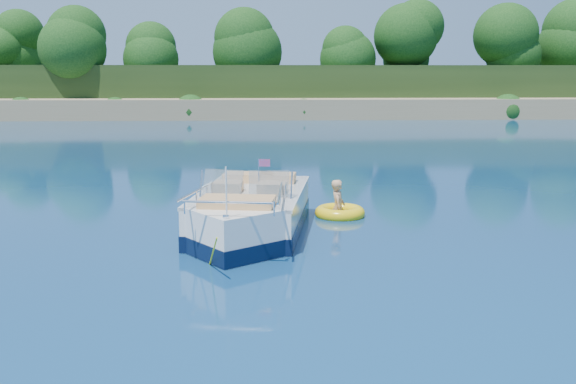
# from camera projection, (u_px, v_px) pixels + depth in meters

# --- Properties ---
(ground) EXTENTS (160.00, 160.00, 0.00)m
(ground) POSITION_uv_depth(u_px,v_px,m) (395.00, 241.00, 13.22)
(ground) COLOR #091F44
(ground) RESTS_ON ground
(shoreline) EXTENTS (170.00, 59.00, 6.00)m
(shoreline) POSITION_uv_depth(u_px,v_px,m) (283.00, 94.00, 75.67)
(shoreline) COLOR #947E56
(shoreline) RESTS_ON ground
(treeline) EXTENTS (150.00, 7.12, 8.19)m
(treeline) POSITION_uv_depth(u_px,v_px,m) (294.00, 46.00, 52.49)
(treeline) COLOR black
(treeline) RESTS_ON ground
(motorboat) EXTENTS (2.79, 6.13, 2.05)m
(motorboat) POSITION_uv_depth(u_px,v_px,m) (249.00, 216.00, 13.74)
(motorboat) COLOR white
(motorboat) RESTS_ON ground
(tow_tube) EXTENTS (1.52, 1.52, 0.32)m
(tow_tube) POSITION_uv_depth(u_px,v_px,m) (340.00, 213.00, 15.54)
(tow_tube) COLOR yellow
(tow_tube) RESTS_ON ground
(boy) EXTENTS (0.41, 0.79, 1.50)m
(boy) POSITION_uv_depth(u_px,v_px,m) (338.00, 216.00, 15.58)
(boy) COLOR tan
(boy) RESTS_ON ground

